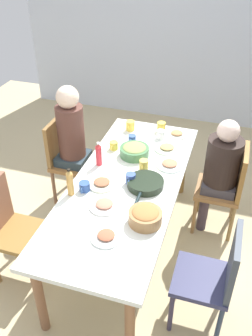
{
  "coord_description": "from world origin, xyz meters",
  "views": [
    {
      "loc": [
        2.32,
        0.73,
        2.59
      ],
      "look_at": [
        0.0,
        0.0,
        0.89
      ],
      "focal_mm": 39.75,
      "sensor_mm": 36.0,
      "label": 1
    }
  ],
  "objects_px": {
    "cup_3": "(130,126)",
    "plate_1": "(102,183)",
    "cup_0": "(131,179)",
    "cup_4": "(161,134)",
    "plate_2": "(106,236)",
    "serving_pan": "(145,183)",
    "dining_table": "(126,190)",
    "cup_5": "(114,146)",
    "plate_3": "(167,148)",
    "chair_1": "(9,226)",
    "cup_6": "(84,187)",
    "person_0": "(72,137)",
    "bowl_0": "(145,216)",
    "plate_4": "(104,205)",
    "person_3": "(221,167)",
    "plate_0": "(177,134)",
    "chair_0": "(66,156)",
    "plate_5": "(170,164)",
    "chair_2": "(214,275)",
    "bottle_1": "(70,183)",
    "cup_1": "(132,139)",
    "bottle_0": "(99,154)",
    "chair_3": "(228,185)",
    "cup_2": "(161,127)",
    "bowl_1": "(134,151)",
    "cup_7": "(144,165)"
  },
  "relations": [
    {
      "from": "plate_0",
      "to": "person_0",
      "type": "bearing_deg",
      "value": -69.16
    },
    {
      "from": "chair_1",
      "to": "plate_4",
      "type": "bearing_deg",
      "value": 105.45
    },
    {
      "from": "dining_table",
      "to": "chair_3",
      "type": "relative_size",
      "value": 2.37
    },
    {
      "from": "person_3",
      "to": "serving_pan",
      "type": "bearing_deg",
      "value": -46.44
    },
    {
      "from": "plate_2",
      "to": "cup_3",
      "type": "height_order",
      "value": "cup_3"
    },
    {
      "from": "person_0",
      "to": "bowl_0",
      "type": "bearing_deg",
      "value": 46.6
    },
    {
      "from": "person_3",
      "to": "plate_5",
      "type": "bearing_deg",
      "value": -67.38
    },
    {
      "from": "chair_2",
      "to": "bowl_0",
      "type": "distance_m",
      "value": 0.62
    },
    {
      "from": "plate_1",
      "to": "serving_pan",
      "type": "distance_m",
      "value": 0.35
    },
    {
      "from": "cup_1",
      "to": "bottle_0",
      "type": "height_order",
      "value": "bottle_0"
    },
    {
      "from": "plate_4",
      "to": "bowl_1",
      "type": "xyz_separation_m",
      "value": [
        -0.74,
        0.02,
        0.04
      ]
    },
    {
      "from": "dining_table",
      "to": "plate_4",
      "type": "relative_size",
      "value": 8.91
    },
    {
      "from": "chair_2",
      "to": "serving_pan",
      "type": "distance_m",
      "value": 0.88
    },
    {
      "from": "person_3",
      "to": "bottle_1",
      "type": "distance_m",
      "value": 1.36
    },
    {
      "from": "serving_pan",
      "to": "bottle_1",
      "type": "bearing_deg",
      "value": -62.98
    },
    {
      "from": "cup_0",
      "to": "chair_2",
      "type": "bearing_deg",
      "value": 54.97
    },
    {
      "from": "bowl_0",
      "to": "cup_5",
      "type": "relative_size",
      "value": 2.1
    },
    {
      "from": "bowl_0",
      "to": "cup_1",
      "type": "xyz_separation_m",
      "value": [
        -1.03,
        -0.41,
        -0.02
      ]
    },
    {
      "from": "person_3",
      "to": "bowl_0",
      "type": "bearing_deg",
      "value": -25.58
    },
    {
      "from": "cup_4",
      "to": "person_3",
      "type": "bearing_deg",
      "value": 67.01
    },
    {
      "from": "chair_0",
      "to": "bottle_0",
      "type": "distance_m",
      "value": 0.7
    },
    {
      "from": "bowl_1",
      "to": "bottle_1",
      "type": "distance_m",
      "value": 0.76
    },
    {
      "from": "plate_3",
      "to": "chair_1",
      "type": "bearing_deg",
      "value": -41.74
    },
    {
      "from": "cup_4",
      "to": "cup_7",
      "type": "xyz_separation_m",
      "value": [
        0.57,
        -0.02,
        0.01
      ]
    },
    {
      "from": "dining_table",
      "to": "plate_4",
      "type": "distance_m",
      "value": 0.35
    },
    {
      "from": "person_3",
      "to": "plate_0",
      "type": "height_order",
      "value": "person_3"
    },
    {
      "from": "plate_2",
      "to": "cup_6",
      "type": "xyz_separation_m",
      "value": [
        -0.44,
        -0.34,
        0.02
      ]
    },
    {
      "from": "chair_1",
      "to": "chair_2",
      "type": "relative_size",
      "value": 1.0
    },
    {
      "from": "plate_3",
      "to": "bottle_0",
      "type": "bearing_deg",
      "value": -50.47
    },
    {
      "from": "chair_2",
      "to": "cup_2",
      "type": "bearing_deg",
      "value": -153.41
    },
    {
      "from": "chair_0",
      "to": "bowl_0",
      "type": "xyz_separation_m",
      "value": [
        0.94,
        1.08,
        0.29
      ]
    },
    {
      "from": "plate_0",
      "to": "cup_6",
      "type": "height_order",
      "value": "cup_6"
    },
    {
      "from": "person_0",
      "to": "plate_0",
      "type": "relative_size",
      "value": 6.22
    },
    {
      "from": "person_0",
      "to": "person_3",
      "type": "xyz_separation_m",
      "value": [
        0.0,
        1.44,
        -0.06
      ]
    },
    {
      "from": "dining_table",
      "to": "plate_4",
      "type": "bearing_deg",
      "value": -11.66
    },
    {
      "from": "serving_pan",
      "to": "cup_6",
      "type": "xyz_separation_m",
      "value": [
        0.2,
        -0.45,
        0.01
      ]
    },
    {
      "from": "cup_3",
      "to": "plate_4",
      "type": "bearing_deg",
      "value": 7.59
    },
    {
      "from": "plate_2",
      "to": "serving_pan",
      "type": "height_order",
      "value": "serving_pan"
    },
    {
      "from": "cup_3",
      "to": "plate_1",
      "type": "bearing_deg",
      "value": 2.67
    },
    {
      "from": "chair_1",
      "to": "cup_3",
      "type": "relative_size",
      "value": 7.32
    },
    {
      "from": "plate_0",
      "to": "cup_3",
      "type": "distance_m",
      "value": 0.47
    },
    {
      "from": "plate_5",
      "to": "bottle_0",
      "type": "relative_size",
      "value": 1.08
    },
    {
      "from": "plate_2",
      "to": "cup_1",
      "type": "distance_m",
      "value": 1.28
    },
    {
      "from": "serving_pan",
      "to": "cup_0",
      "type": "xyz_separation_m",
      "value": [
        -0.01,
        -0.13,
        0.01
      ]
    },
    {
      "from": "cup_0",
      "to": "cup_4",
      "type": "xyz_separation_m",
      "value": [
        -0.78,
        0.07,
        -0.0
      ]
    },
    {
      "from": "plate_5",
      "to": "serving_pan",
      "type": "bearing_deg",
      "value": -19.97
    },
    {
      "from": "chair_1",
      "to": "cup_5",
      "type": "distance_m",
      "value": 1.17
    },
    {
      "from": "plate_3",
      "to": "plate_0",
      "type": "bearing_deg",
      "value": 172.77
    },
    {
      "from": "dining_table",
      "to": "cup_5",
      "type": "height_order",
      "value": "cup_5"
    },
    {
      "from": "cup_4",
      "to": "bottle_1",
      "type": "bearing_deg",
      "value": -24.07
    }
  ]
}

